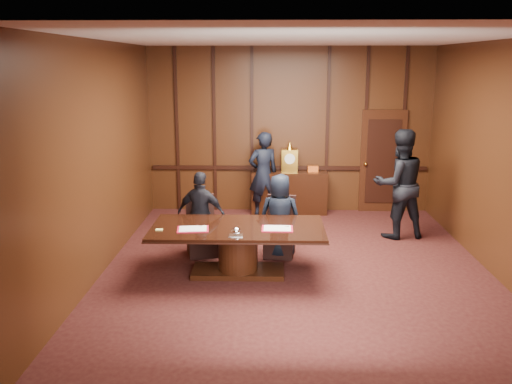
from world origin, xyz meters
TOP-DOWN VIEW (x-y plane):
  - room at (0.07, 0.14)m, footprint 7.00×7.04m
  - sideboard at (0.00, 3.26)m, footprint 1.60×0.45m
  - conference_table at (-0.90, -0.23)m, footprint 2.62×1.32m
  - folder_left at (-1.55, -0.40)m, footprint 0.49×0.38m
  - folder_right at (-0.31, -0.35)m, footprint 0.47×0.34m
  - inkstand at (-0.90, -0.68)m, footprint 0.20×0.14m
  - notepad at (-2.05, -0.44)m, footprint 0.10×0.07m
  - chair_left at (-1.56, 0.64)m, footprint 0.59×0.59m
  - chair_right at (-0.25, 0.64)m, footprint 0.55×0.55m
  - signatory_left at (-1.55, 0.57)m, footprint 0.90×0.55m
  - signatory_right at (-0.25, 0.57)m, footprint 0.74×0.54m
  - witness_left at (-0.55, 3.10)m, footprint 0.75×0.62m
  - witness_right at (1.95, 1.67)m, footprint 1.11×0.94m

SIDE VIEW (x-z plane):
  - chair_left at x=-1.56m, z-range -0.20..0.79m
  - chair_right at x=-0.25m, z-range -0.20..0.79m
  - sideboard at x=0.00m, z-range -0.28..1.26m
  - conference_table at x=-0.90m, z-range 0.13..0.89m
  - signatory_right at x=-0.25m, z-range 0.00..1.40m
  - signatory_left at x=-1.55m, z-range 0.00..1.43m
  - notepad at x=-2.05m, z-range 0.76..0.77m
  - folder_left at x=-1.55m, z-range 0.76..0.78m
  - folder_right at x=-0.31m, z-range 0.76..0.78m
  - inkstand at x=-0.90m, z-range 0.76..0.87m
  - witness_left at x=-0.55m, z-range 0.00..1.77m
  - witness_right at x=1.95m, z-range 0.00..2.01m
  - room at x=0.07m, z-range -0.03..3.47m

